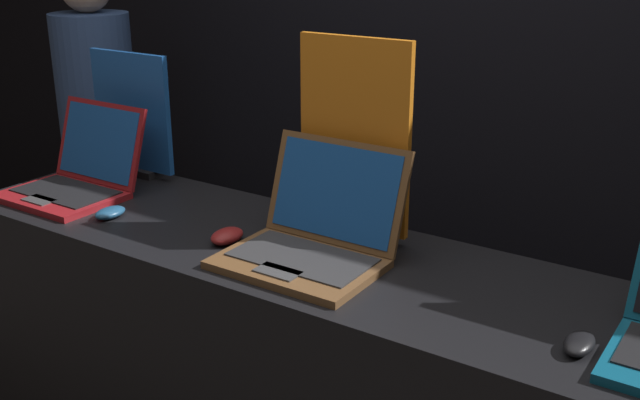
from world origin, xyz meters
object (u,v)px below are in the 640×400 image
mouse_middle (227,236)px  promo_stand_middle (355,144)px  laptop_front (77,175)px  mouse_front (110,213)px  mouse_back (579,343)px  laptop_middle (314,235)px  person_bystander (103,157)px  promo_stand_front (132,117)px

mouse_middle → promo_stand_middle: size_ratio=0.19×
laptop_front → mouse_front: laptop_front is taller
mouse_back → mouse_middle: bearing=177.8°
laptop_front → mouse_back: 1.60m
laptop_front → mouse_back: size_ratio=3.44×
mouse_front → laptop_middle: size_ratio=0.25×
laptop_front → mouse_back: bearing=-2.9°
laptop_front → mouse_middle: bearing=-3.9°
mouse_front → person_bystander: (-0.78, 0.64, -0.12)m
mouse_middle → mouse_back: 0.94m
promo_stand_front → laptop_middle: 0.95m
mouse_front → laptop_middle: 0.67m
mouse_back → person_bystander: (-2.13, 0.63, -0.12)m
mouse_front → person_bystander: bearing=140.6°
mouse_front → promo_stand_front: 0.46m
mouse_middle → promo_stand_middle: 0.42m
promo_stand_middle → mouse_back: 0.78m
mouse_front → mouse_middle: bearing=6.3°
person_bystander → mouse_middle: bearing=-26.7°
person_bystander → laptop_front: bearing=-46.0°
person_bystander → mouse_back: bearing=-16.5°
laptop_front → promo_stand_front: size_ratio=0.86×
promo_stand_front → mouse_back: 1.64m
mouse_front → mouse_middle: (0.41, 0.04, 0.00)m
mouse_front → laptop_middle: laptop_middle is taller
laptop_middle → mouse_middle: (-0.25, -0.04, -0.05)m
person_bystander → promo_stand_front: bearing=-29.4°
promo_stand_middle → promo_stand_front: bearing=176.3°
mouse_back → laptop_front: bearing=177.1°
laptop_front → mouse_back: (1.60, -0.08, -0.05)m
laptop_front → promo_stand_front: (0.00, 0.25, 0.14)m
mouse_back → laptop_middle: bearing=173.5°
mouse_front → promo_stand_front: bearing=126.1°
laptop_front → laptop_middle: size_ratio=0.91×
promo_stand_middle → mouse_back: size_ratio=5.15×
mouse_front → person_bystander: 1.02m
laptop_middle → mouse_middle: laptop_middle is taller
promo_stand_front → person_bystander: bearing=150.6°
laptop_middle → laptop_front: bearing=179.8°
mouse_middle → person_bystander: (-1.19, 0.60, -0.12)m
laptop_front → mouse_front: size_ratio=3.59×
mouse_middle → promo_stand_middle: promo_stand_middle is taller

